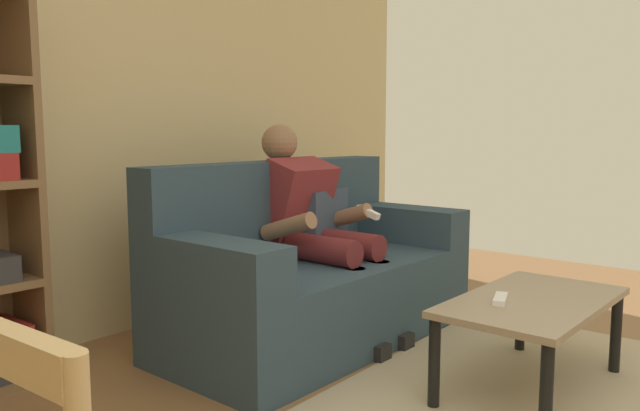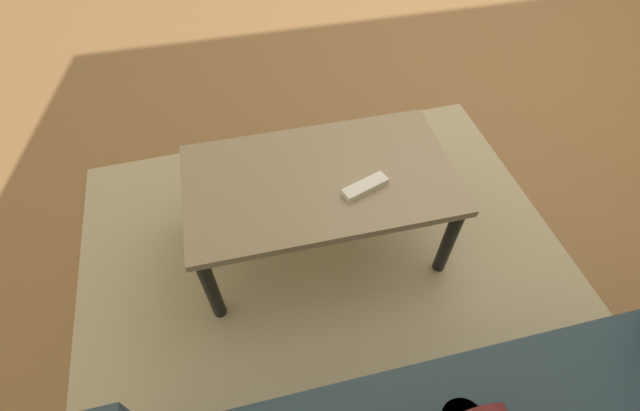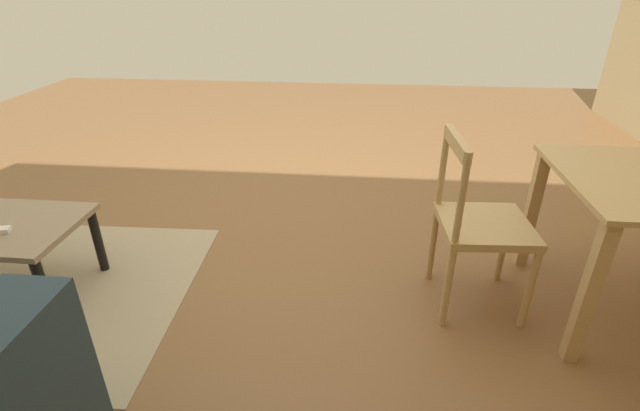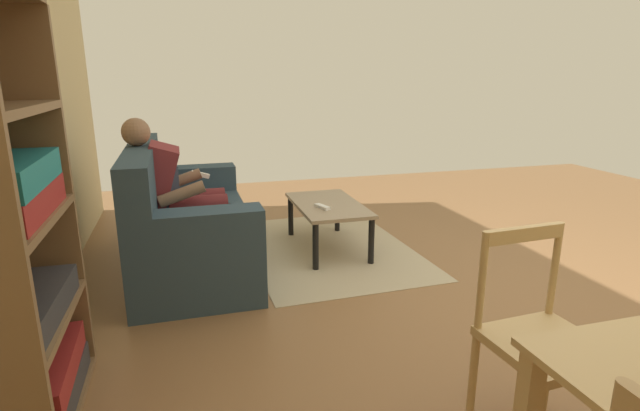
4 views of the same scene
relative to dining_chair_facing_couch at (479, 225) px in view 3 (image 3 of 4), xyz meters
name	(u,v)px [view 3 (image 3 of 4)]	position (x,y,z in m)	size (l,w,h in m)	color
ground_plane	(293,218)	(1.04, -0.80, -0.45)	(8.69, 8.69, 0.00)	brown
dining_chair_facing_couch	(479,225)	(0.00, 0.00, 0.00)	(0.45, 0.45, 0.89)	tan
area_rug	(4,289)	(2.48, 0.16, -0.45)	(2.00, 1.40, 0.01)	tan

